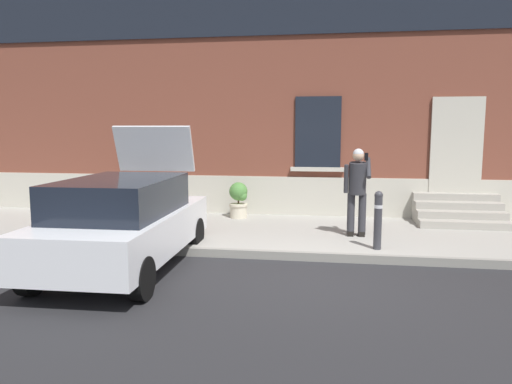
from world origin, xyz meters
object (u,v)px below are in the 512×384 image
(person_on_phone, at_px, (357,187))
(planter_cream, at_px, (239,199))
(bollard_near_person, at_px, (378,218))
(bollard_far_left, at_px, (164,212))
(planter_charcoal, at_px, (135,197))
(hatchback_car_white, at_px, (125,221))

(person_on_phone, bearing_deg, planter_cream, 156.88)
(bollard_near_person, bearing_deg, bollard_far_left, 180.00)
(bollard_far_left, height_order, planter_charcoal, bollard_far_left)
(bollard_far_left, distance_m, planter_cream, 2.80)
(bollard_near_person, height_order, person_on_phone, person_on_phone)
(person_on_phone, relative_size, planter_cream, 2.03)
(planter_charcoal, bearing_deg, hatchback_car_white, -69.24)
(bollard_near_person, xyz_separation_m, person_on_phone, (-0.32, 0.99, 0.44))
(hatchback_car_white, relative_size, bollard_near_person, 3.92)
(hatchback_car_white, relative_size, planter_cream, 4.77)
(hatchback_car_white, height_order, person_on_phone, hatchback_car_white)
(bollard_far_left, bearing_deg, person_on_phone, 15.20)
(person_on_phone, relative_size, planter_charcoal, 2.03)
(bollard_near_person, distance_m, planter_cream, 4.00)
(hatchback_car_white, bearing_deg, bollard_near_person, 18.27)
(person_on_phone, xyz_separation_m, planter_cream, (-2.70, 1.64, -0.55))
(planter_charcoal, bearing_deg, bollard_far_left, -57.18)
(hatchback_car_white, height_order, bollard_far_left, hatchback_car_white)
(bollard_near_person, xyz_separation_m, planter_charcoal, (-5.62, 2.57, -0.11))
(bollard_near_person, height_order, planter_charcoal, bollard_near_person)
(planter_charcoal, bearing_deg, planter_cream, 1.24)
(bollard_near_person, distance_m, person_on_phone, 1.13)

